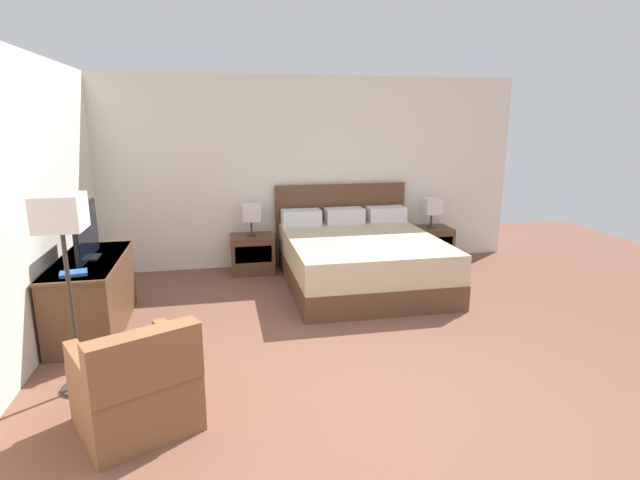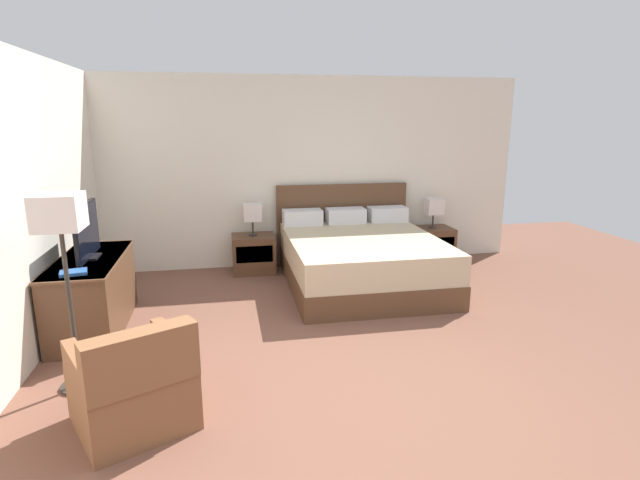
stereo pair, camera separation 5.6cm
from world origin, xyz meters
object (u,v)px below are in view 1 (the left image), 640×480
object	(u,v)px
bed	(360,258)
dresser	(92,293)
table_lamp_right	(432,206)
floor_lamp	(62,230)
armchair_by_window	(137,389)
book_red_cover	(73,273)
table_lamp_left	(251,213)
nightstand_right	(430,245)
nightstand_left	(252,254)
tv	(86,233)

from	to	relation	value
bed	dresser	xyz separation A→B (m)	(-2.89, -0.80, 0.03)
table_lamp_right	floor_lamp	world-z (taller)	floor_lamp
armchair_by_window	book_red_cover	bearing A→B (deg)	117.28
armchair_by_window	floor_lamp	size ratio (longest dim) A/B	0.62
table_lamp_left	table_lamp_right	bearing A→B (deg)	0.00
nightstand_right	book_red_cover	bearing A→B (deg)	-153.54
armchair_by_window	floor_lamp	world-z (taller)	floor_lamp
dresser	nightstand_left	bearing A→B (deg)	43.85
dresser	armchair_by_window	xyz separation A→B (m)	(0.65, -1.77, -0.08)
table_lamp_right	armchair_by_window	world-z (taller)	table_lamp_right
nightstand_left	bed	bearing A→B (deg)	-31.50
bed	book_red_cover	distance (m)	3.20
bed	table_lamp_right	bearing A→B (deg)	31.55
table_lamp_left	dresser	xyz separation A→B (m)	(-1.63, -1.57, -0.43)
nightstand_left	table_lamp_right	world-z (taller)	table_lamp_right
nightstand_right	floor_lamp	bearing A→B (deg)	-145.79
nightstand_left	nightstand_right	distance (m)	2.52
floor_lamp	table_lamp_left	bearing A→B (deg)	61.31
bed	nightstand_left	size ratio (longest dim) A/B	3.86
table_lamp_right	armchair_by_window	distance (m)	4.87
book_red_cover	table_lamp_left	bearing A→B (deg)	51.64
nightstand_right	floor_lamp	world-z (taller)	floor_lamp
bed	floor_lamp	world-z (taller)	floor_lamp
table_lamp_left	book_red_cover	xyz separation A→B (m)	(-1.64, -2.07, -0.08)
table_lamp_right	dresser	xyz separation A→B (m)	(-4.15, -1.57, -0.43)
table_lamp_right	book_red_cover	size ratio (longest dim) A/B	1.95
dresser	nightstand_right	bearing A→B (deg)	20.70
table_lamp_left	floor_lamp	xyz separation A→B (m)	(-1.49, -2.73, 0.43)
bed	nightstand_left	distance (m)	1.48
nightstand_left	armchair_by_window	size ratio (longest dim) A/B	0.60
table_lamp_right	bed	bearing A→B (deg)	-148.45
nightstand_left	floor_lamp	size ratio (longest dim) A/B	0.37
book_red_cover	floor_lamp	size ratio (longest dim) A/B	0.14
book_red_cover	floor_lamp	xyz separation A→B (m)	(0.15, -0.66, 0.51)
table_lamp_right	floor_lamp	bearing A→B (deg)	-145.77
nightstand_right	book_red_cover	xyz separation A→B (m)	(-4.16, -2.07, 0.47)
bed	armchair_by_window	bearing A→B (deg)	-131.19
table_lamp_left	tv	distance (m)	2.26
nightstand_left	armchair_by_window	bearing A→B (deg)	-106.45
floor_lamp	nightstand_left	bearing A→B (deg)	61.30
book_red_cover	armchair_by_window	xyz separation A→B (m)	(0.65, -1.27, -0.44)
nightstand_right	book_red_cover	size ratio (longest dim) A/B	2.60
book_red_cover	armchair_by_window	world-z (taller)	armchair_by_window
table_lamp_left	tv	size ratio (longest dim) A/B	0.56
nightstand_left	tv	world-z (taller)	tv
nightstand_right	table_lamp_right	distance (m)	0.55
floor_lamp	bed	bearing A→B (deg)	35.40
bed	nightstand_right	distance (m)	1.48
dresser	tv	bearing A→B (deg)	74.14
bed	dresser	world-z (taller)	bed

